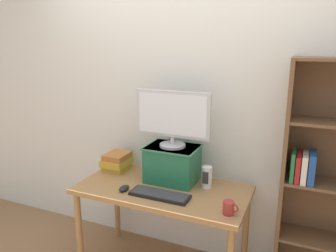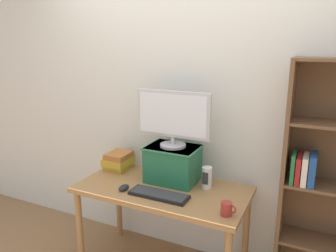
# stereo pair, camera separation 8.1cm
# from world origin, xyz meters

# --- Properties ---
(back_wall) EXTENTS (7.00, 0.08, 2.60)m
(back_wall) POSITION_xyz_m (0.00, 0.41, 1.30)
(back_wall) COLOR silver
(back_wall) RESTS_ON ground_plane
(desk) EXTENTS (1.30, 0.65, 0.73)m
(desk) POSITION_xyz_m (0.00, 0.00, 0.64)
(desk) COLOR #9E7042
(desk) RESTS_ON ground_plane
(riser_box) EXTENTS (0.41, 0.31, 0.29)m
(riser_box) POSITION_xyz_m (0.02, 0.15, 0.88)
(riser_box) COLOR #1E6642
(riser_box) RESTS_ON desk
(computer_monitor) EXTENTS (0.60, 0.20, 0.44)m
(computer_monitor) POSITION_xyz_m (0.02, 0.15, 1.25)
(computer_monitor) COLOR #B7B7BA
(computer_monitor) RESTS_ON riser_box
(keyboard) EXTENTS (0.44, 0.15, 0.02)m
(keyboard) POSITION_xyz_m (0.04, -0.15, 0.74)
(keyboard) COLOR black
(keyboard) RESTS_ON desk
(computer_mouse) EXTENTS (0.06, 0.10, 0.04)m
(computer_mouse) POSITION_xyz_m (-0.24, -0.16, 0.75)
(computer_mouse) COLOR black
(computer_mouse) RESTS_ON desk
(book_stack) EXTENTS (0.20, 0.24, 0.15)m
(book_stack) POSITION_xyz_m (-0.51, 0.17, 0.81)
(book_stack) COLOR gold
(book_stack) RESTS_ON desk
(coffee_mug) EXTENTS (0.10, 0.07, 0.09)m
(coffee_mug) POSITION_xyz_m (0.56, -0.20, 0.78)
(coffee_mug) COLOR #9E2D28
(coffee_mug) RESTS_ON desk
(desk_speaker) EXTENTS (0.08, 0.08, 0.17)m
(desk_speaker) POSITION_xyz_m (0.31, 0.14, 0.81)
(desk_speaker) COLOR silver
(desk_speaker) RESTS_ON desk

